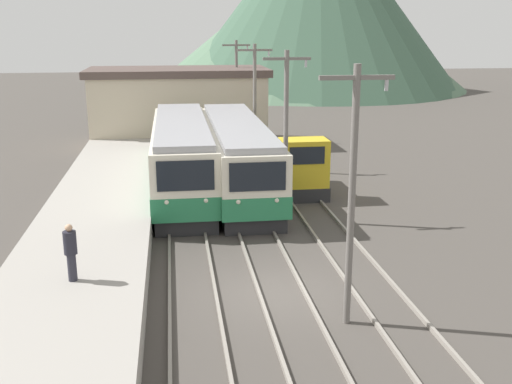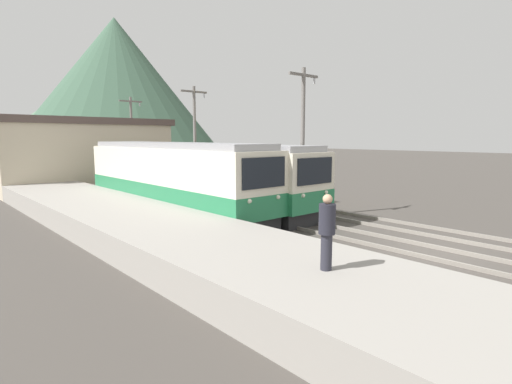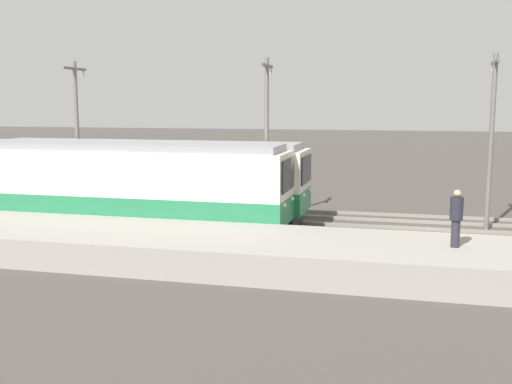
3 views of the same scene
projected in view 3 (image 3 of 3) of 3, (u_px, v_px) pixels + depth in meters
name	position (u px, v px, depth m)	size (l,w,h in m)	color
ground_plane	(434.00, 236.00, 24.10)	(200.00, 200.00, 0.00)	#47423D
platform_left	(443.00, 263.00, 18.03)	(4.50, 54.00, 0.98)	gray
track_left	(437.00, 249.00, 21.60)	(1.54, 60.00, 0.14)	gray
track_center	(433.00, 233.00, 24.28)	(1.54, 60.00, 0.14)	gray
track_right	(431.00, 219.00, 27.16)	(1.54, 60.00, 0.14)	gray
commuter_train_left	(118.00, 191.00, 24.38)	(2.84, 14.19, 3.71)	#28282B
commuter_train_center	(145.00, 184.00, 27.10)	(2.84, 14.88, 3.60)	#28282B
shunting_locomotive	(186.00, 186.00, 29.84)	(2.40, 4.69, 3.00)	#28282B
catenary_mast_near	(491.00, 136.00, 24.64)	(2.00, 0.20, 7.29)	slate
catenary_mast_mid	(267.00, 133.00, 26.93)	(2.00, 0.20, 7.29)	slate
catenary_mast_far	(77.00, 131.00, 29.23)	(2.00, 0.20, 7.29)	slate
person_on_platform	(456.00, 216.00, 17.88)	(0.38, 0.38, 1.75)	#282833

